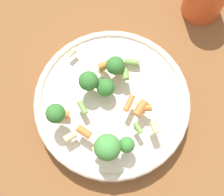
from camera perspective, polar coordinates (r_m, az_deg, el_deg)
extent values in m
plane|color=brown|center=(0.61, 0.00, -1.57)|extent=(3.00, 3.00, 0.00)
cylinder|color=beige|center=(0.59, 0.00, -1.05)|extent=(0.29, 0.29, 0.04)
torus|color=beige|center=(0.57, 0.00, -0.51)|extent=(0.29, 0.29, 0.01)
cylinder|color=#8CB766|center=(0.57, -1.36, 1.14)|extent=(0.01, 0.01, 0.01)
sphere|color=#33722D|center=(0.55, -1.40, 1.79)|extent=(0.03, 0.03, 0.03)
cylinder|color=#8CB766|center=(0.53, 2.61, -8.83)|extent=(0.01, 0.01, 0.01)
sphere|color=#3D8438|center=(0.52, 2.69, -8.55)|extent=(0.03, 0.03, 0.03)
cylinder|color=#8CB766|center=(0.56, -4.14, 2.25)|extent=(0.01, 0.01, 0.02)
sphere|color=#33722D|center=(0.54, -4.32, 3.14)|extent=(0.04, 0.04, 0.04)
cylinder|color=#8CB766|center=(0.57, 0.60, 5.15)|extent=(0.01, 0.01, 0.01)
sphere|color=#33722D|center=(0.55, 0.62, 5.96)|extent=(0.03, 0.03, 0.03)
cylinder|color=#8CB766|center=(0.53, -0.81, -9.46)|extent=(0.02, 0.02, 0.02)
sphere|color=#479342|center=(0.50, -0.85, -9.01)|extent=(0.04, 0.04, 0.04)
cylinder|color=#8CB766|center=(0.54, -9.89, -3.38)|extent=(0.01, 0.01, 0.02)
sphere|color=#33722D|center=(0.52, -10.28, -2.79)|extent=(0.03, 0.03, 0.03)
cylinder|color=#729E4C|center=(0.59, 3.69, 6.54)|extent=(0.03, 0.03, 0.01)
cylinder|color=orange|center=(0.53, -5.15, -6.18)|extent=(0.02, 0.03, 0.01)
cylinder|color=beige|center=(0.52, -2.41, -8.47)|extent=(0.03, 0.02, 0.01)
cylinder|color=orange|center=(0.54, 6.09, -1.78)|extent=(0.02, 0.02, 0.01)
cylinder|color=orange|center=(0.54, 3.14, -0.96)|extent=(0.03, 0.02, 0.01)
cylinder|color=beige|center=(0.59, -7.29, 8.21)|extent=(0.02, 0.01, 0.01)
cylinder|color=#729E4C|center=(0.56, 2.43, 4.36)|extent=(0.02, 0.02, 0.01)
cylinder|color=orange|center=(0.53, 5.23, -1.85)|extent=(0.03, 0.02, 0.01)
cylinder|color=orange|center=(0.56, -1.51, 6.02)|extent=(0.02, 0.02, 0.01)
cylinder|color=#729E4C|center=(0.53, 4.76, -5.51)|extent=(0.01, 0.02, 0.01)
cylinder|color=beige|center=(0.53, 7.93, -5.26)|extent=(0.02, 0.02, 0.01)
cylinder|color=beige|center=(0.58, -1.78, 5.32)|extent=(0.02, 0.02, 0.01)
cylinder|color=#729E4C|center=(0.55, -5.42, -1.73)|extent=(0.01, 0.03, 0.01)
cylinder|color=orange|center=(0.58, 1.45, 4.86)|extent=(0.02, 0.02, 0.01)
cylinder|color=beige|center=(0.54, -7.63, -6.99)|extent=(0.02, 0.02, 0.01)
cylinder|color=beige|center=(0.55, 5.16, -1.82)|extent=(0.02, 0.03, 0.01)
cylinder|color=orange|center=(0.56, -9.04, -3.00)|extent=(0.03, 0.02, 0.01)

